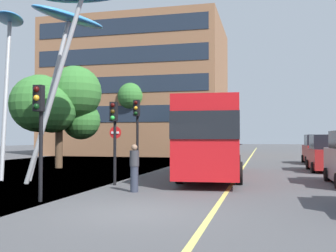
{
  "coord_description": "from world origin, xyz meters",
  "views": [
    {
      "loc": [
        3.25,
        -10.02,
        1.94
      ],
      "look_at": [
        -1.04,
        7.89,
        2.5
      ],
      "focal_mm": 42.54,
      "sensor_mm": 36.0,
      "label": 1
    }
  ],
  "objects_px": {
    "pedestrian": "(134,168)",
    "no_entry_sign": "(115,143)",
    "traffic_light_kerb_far": "(114,125)",
    "car_side_street": "(318,150)",
    "car_parked_far": "(326,154)",
    "leaf_sculpture": "(16,15)",
    "red_bus": "(213,135)",
    "traffic_light_island_mid": "(137,122)",
    "traffic_light_kerb_near": "(39,117)"
  },
  "relations": [
    {
      "from": "pedestrian",
      "to": "no_entry_sign",
      "type": "height_order",
      "value": "no_entry_sign"
    },
    {
      "from": "traffic_light_kerb_far",
      "to": "car_side_street",
      "type": "distance_m",
      "value": 19.36
    },
    {
      "from": "traffic_light_kerb_far",
      "to": "car_parked_far",
      "type": "height_order",
      "value": "traffic_light_kerb_far"
    },
    {
      "from": "leaf_sculpture",
      "to": "traffic_light_kerb_far",
      "type": "bearing_deg",
      "value": 3.66
    },
    {
      "from": "red_bus",
      "to": "car_side_street",
      "type": "xyz_separation_m",
      "value": [
        6.45,
        12.06,
        -1.06
      ]
    },
    {
      "from": "car_side_street",
      "to": "pedestrian",
      "type": "xyz_separation_m",
      "value": [
        -8.52,
        -18.24,
        -0.16
      ]
    },
    {
      "from": "traffic_light_island_mid",
      "to": "leaf_sculpture",
      "type": "bearing_deg",
      "value": -141.86
    },
    {
      "from": "car_side_street",
      "to": "no_entry_sign",
      "type": "relative_size",
      "value": 1.7
    },
    {
      "from": "red_bus",
      "to": "traffic_light_kerb_near",
      "type": "xyz_separation_m",
      "value": [
        -4.18,
        -9.0,
        0.49
      ]
    },
    {
      "from": "traffic_light_kerb_far",
      "to": "pedestrian",
      "type": "relative_size",
      "value": 2.0
    },
    {
      "from": "car_side_street",
      "to": "traffic_light_island_mid",
      "type": "bearing_deg",
      "value": -126.86
    },
    {
      "from": "traffic_light_kerb_near",
      "to": "traffic_light_kerb_far",
      "type": "xyz_separation_m",
      "value": [
        0.66,
        4.53,
        -0.09
      ]
    },
    {
      "from": "traffic_light_island_mid",
      "to": "car_parked_far",
      "type": "xyz_separation_m",
      "value": [
        9.61,
        6.23,
        -1.76
      ]
    },
    {
      "from": "traffic_light_island_mid",
      "to": "pedestrian",
      "type": "height_order",
      "value": "traffic_light_island_mid"
    },
    {
      "from": "traffic_light_kerb_far",
      "to": "car_parked_far",
      "type": "distance_m",
      "value": 13.49
    },
    {
      "from": "traffic_light_kerb_near",
      "to": "pedestrian",
      "type": "xyz_separation_m",
      "value": [
        2.11,
        2.82,
        -1.71
      ]
    },
    {
      "from": "traffic_light_kerb_near",
      "to": "traffic_light_island_mid",
      "type": "bearing_deg",
      "value": 85.43
    },
    {
      "from": "traffic_light_island_mid",
      "to": "car_side_street",
      "type": "bearing_deg",
      "value": 53.14
    },
    {
      "from": "traffic_light_kerb_far",
      "to": "traffic_light_island_mid",
      "type": "height_order",
      "value": "traffic_light_island_mid"
    },
    {
      "from": "traffic_light_kerb_far",
      "to": "traffic_light_kerb_near",
      "type": "bearing_deg",
      "value": -98.32
    },
    {
      "from": "red_bus",
      "to": "car_parked_far",
      "type": "height_order",
      "value": "red_bus"
    },
    {
      "from": "red_bus",
      "to": "car_parked_far",
      "type": "xyz_separation_m",
      "value": [
        6.04,
        4.93,
        -1.1
      ]
    },
    {
      "from": "traffic_light_kerb_far",
      "to": "car_parked_far",
      "type": "bearing_deg",
      "value": 44.53
    },
    {
      "from": "traffic_light_island_mid",
      "to": "red_bus",
      "type": "bearing_deg",
      "value": 20.01
    },
    {
      "from": "red_bus",
      "to": "traffic_light_kerb_far",
      "type": "height_order",
      "value": "red_bus"
    },
    {
      "from": "red_bus",
      "to": "traffic_light_island_mid",
      "type": "bearing_deg",
      "value": -159.99
    },
    {
      "from": "traffic_light_kerb_near",
      "to": "car_side_street",
      "type": "xyz_separation_m",
      "value": [
        10.63,
        21.06,
        -1.55
      ]
    },
    {
      "from": "red_bus",
      "to": "leaf_sculpture",
      "type": "distance_m",
      "value": 10.64
    },
    {
      "from": "red_bus",
      "to": "leaf_sculpture",
      "type": "bearing_deg",
      "value": -149.16
    },
    {
      "from": "leaf_sculpture",
      "to": "traffic_light_island_mid",
      "type": "xyz_separation_m",
      "value": [
        4.41,
        3.46,
        -4.53
      ]
    },
    {
      "from": "car_side_street",
      "to": "no_entry_sign",
      "type": "distance_m",
      "value": 17.48
    },
    {
      "from": "car_parked_far",
      "to": "red_bus",
      "type": "bearing_deg",
      "value": -140.81
    },
    {
      "from": "car_side_street",
      "to": "pedestrian",
      "type": "relative_size",
      "value": 2.49
    },
    {
      "from": "car_parked_far",
      "to": "car_side_street",
      "type": "xyz_separation_m",
      "value": [
        0.41,
        7.13,
        0.04
      ]
    },
    {
      "from": "traffic_light_kerb_near",
      "to": "car_side_street",
      "type": "distance_m",
      "value": 23.65
    },
    {
      "from": "traffic_light_kerb_near",
      "to": "pedestrian",
      "type": "distance_m",
      "value": 3.92
    },
    {
      "from": "traffic_light_island_mid",
      "to": "no_entry_sign",
      "type": "bearing_deg",
      "value": -171.41
    },
    {
      "from": "red_bus",
      "to": "car_side_street",
      "type": "bearing_deg",
      "value": 61.85
    },
    {
      "from": "traffic_light_kerb_far",
      "to": "no_entry_sign",
      "type": "relative_size",
      "value": 1.36
    },
    {
      "from": "traffic_light_kerb_far",
      "to": "leaf_sculpture",
      "type": "bearing_deg",
      "value": -176.34
    },
    {
      "from": "car_side_street",
      "to": "leaf_sculpture",
      "type": "bearing_deg",
      "value": -130.62
    },
    {
      "from": "car_side_street",
      "to": "pedestrian",
      "type": "height_order",
      "value": "car_side_street"
    },
    {
      "from": "pedestrian",
      "to": "no_entry_sign",
      "type": "relative_size",
      "value": 0.68
    },
    {
      "from": "traffic_light_kerb_far",
      "to": "red_bus",
      "type": "bearing_deg",
      "value": 51.85
    },
    {
      "from": "car_parked_far",
      "to": "car_side_street",
      "type": "distance_m",
      "value": 7.14
    },
    {
      "from": "car_parked_far",
      "to": "pedestrian",
      "type": "bearing_deg",
      "value": -126.13
    },
    {
      "from": "leaf_sculpture",
      "to": "traffic_light_kerb_near",
      "type": "xyz_separation_m",
      "value": [
        3.8,
        -4.24,
        -4.7
      ]
    },
    {
      "from": "car_parked_far",
      "to": "car_side_street",
      "type": "height_order",
      "value": "car_side_street"
    },
    {
      "from": "pedestrian",
      "to": "traffic_light_kerb_near",
      "type": "bearing_deg",
      "value": -126.81
    },
    {
      "from": "leaf_sculpture",
      "to": "pedestrian",
      "type": "xyz_separation_m",
      "value": [
        5.91,
        -1.42,
        -6.41
      ]
    }
  ]
}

